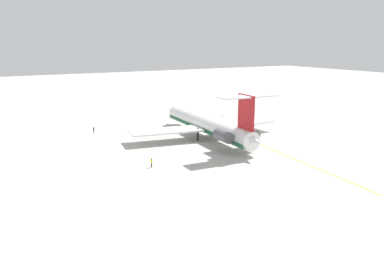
% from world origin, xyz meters
% --- Properties ---
extents(ground, '(399.92, 399.92, 0.00)m').
position_xyz_m(ground, '(0.00, 0.00, 0.00)').
color(ground, '#B7B5AD').
extents(main_jetliner, '(40.30, 35.73, 11.73)m').
position_xyz_m(main_jetliner, '(-0.81, 11.00, 3.20)').
color(main_jetliner, white).
rests_on(main_jetliner, ground).
extents(ground_crew_near_nose, '(0.29, 0.37, 1.73)m').
position_xyz_m(ground_crew_near_nose, '(17.52, 32.05, 1.09)').
color(ground_crew_near_nose, black).
rests_on(ground_crew_near_nose, ground).
extents(ground_crew_near_tail, '(0.40, 0.27, 1.66)m').
position_xyz_m(ground_crew_near_tail, '(-13.07, 30.73, 1.05)').
color(ground_crew_near_tail, black).
rests_on(ground_crew_near_tail, ground).
extents(safety_cone_nose, '(0.40, 0.40, 0.55)m').
position_xyz_m(safety_cone_nose, '(21.43, -7.42, 0.28)').
color(safety_cone_nose, '#EA590F').
rests_on(safety_cone_nose, ground).
extents(taxiway_centreline, '(83.12, 9.52, 0.01)m').
position_xyz_m(taxiway_centreline, '(0.32, 3.05, 0.00)').
color(taxiway_centreline, gold).
rests_on(taxiway_centreline, ground).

